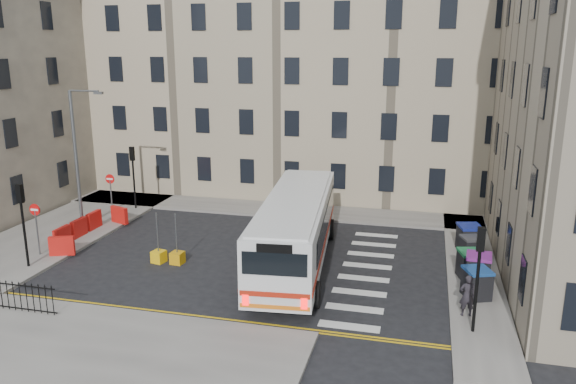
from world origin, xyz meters
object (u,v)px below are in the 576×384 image
at_px(streetlamp, 76,158).
at_px(bollard_yellow, 159,257).
at_px(wheelie_bin_a, 477,283).
at_px(wheelie_bin_d, 471,248).
at_px(bus, 296,227).
at_px(wheelie_bin_c, 470,264).
at_px(bollard_chevron, 177,258).
at_px(pedestrian, 467,296).
at_px(wheelie_bin_e, 469,238).
at_px(wheelie_bin_b, 478,269).

relative_size(streetlamp, bollard_yellow, 13.57).
bearing_deg(wheelie_bin_a, wheelie_bin_d, 68.61).
height_order(streetlamp, bollard_yellow, streetlamp).
bearing_deg(bus, wheelie_bin_c, -4.95).
distance_m(streetlamp, wheelie_bin_a, 22.62).
bearing_deg(bollard_chevron, wheelie_bin_c, 5.38).
relative_size(streetlamp, wheelie_bin_a, 5.65).
distance_m(pedestrian, bollard_yellow, 14.88).
distance_m(wheelie_bin_c, wheelie_bin_e, 3.70).
height_order(wheelie_bin_a, wheelie_bin_d, wheelie_bin_a).
xyz_separation_m(bus, bollard_chevron, (-5.79, -1.18, -1.68)).
xyz_separation_m(bus, bollard_yellow, (-6.77, -1.26, -1.68)).
bearing_deg(bus, wheelie_bin_b, -9.09).
bearing_deg(wheelie_bin_a, pedestrian, -125.85).
distance_m(streetlamp, bollard_chevron, 9.45).
height_order(wheelie_bin_b, bollard_chevron, wheelie_bin_b).
relative_size(wheelie_bin_d, wheelie_bin_e, 0.87).
bearing_deg(bollard_chevron, wheelie_bin_e, 19.50).
bearing_deg(wheelie_bin_e, pedestrian, -107.69).
height_order(bus, pedestrian, bus).
height_order(wheelie_bin_d, wheelie_bin_e, wheelie_bin_e).
xyz_separation_m(streetlamp, wheelie_bin_e, (21.93, 1.44, -3.48)).
bearing_deg(bollard_chevron, bus, 11.54).
xyz_separation_m(wheelie_bin_d, pedestrian, (-0.55, -6.48, 0.27)).
distance_m(bus, wheelie_bin_a, 8.67).
bearing_deg(wheelie_bin_d, bollard_chevron, 175.83).
xyz_separation_m(streetlamp, bus, (13.55, -2.40, -2.36)).
height_order(wheelie_bin_a, bollard_chevron, wheelie_bin_a).
relative_size(wheelie_bin_c, pedestrian, 0.81).
bearing_deg(wheelie_bin_c, bollard_chevron, 171.01).
relative_size(bus, wheelie_bin_b, 9.32).
xyz_separation_m(bus, wheelie_bin_c, (8.22, 0.14, -1.17)).
distance_m(wheelie_bin_b, wheelie_bin_e, 4.31).
bearing_deg(wheelie_bin_b, wheelie_bin_a, -90.75).
height_order(streetlamp, pedestrian, streetlamp).
distance_m(wheelie_bin_d, bollard_yellow, 15.68).
bearing_deg(wheelie_bin_e, bollard_chevron, -174.31).
distance_m(streetlamp, wheelie_bin_c, 22.17).
xyz_separation_m(wheelie_bin_e, bollard_yellow, (-15.16, -5.09, -0.55)).
relative_size(pedestrian, bollard_yellow, 2.87).
height_order(wheelie_bin_d, bollard_yellow, wheelie_bin_d).
relative_size(streetlamp, bollard_chevron, 13.57).
bearing_deg(pedestrian, wheelie_bin_d, -107.80).
xyz_separation_m(streetlamp, wheelie_bin_d, (21.95, 0.23, -3.60)).
distance_m(bus, bollard_chevron, 6.15).
distance_m(bus, wheelie_bin_c, 8.30).
distance_m(wheelie_bin_c, bollard_chevron, 14.09).
xyz_separation_m(wheelie_bin_a, bollard_chevron, (-14.16, 0.78, -0.50)).
relative_size(wheelie_bin_a, bollard_chevron, 2.40).
distance_m(streetlamp, bollard_yellow, 8.69).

